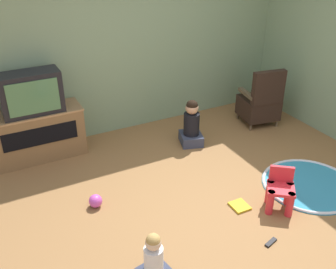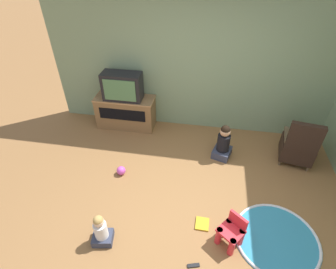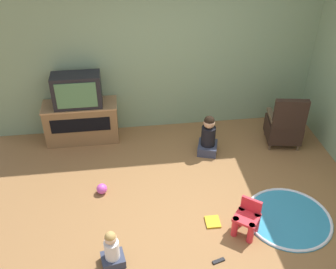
{
  "view_description": "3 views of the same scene",
  "coord_description": "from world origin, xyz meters",
  "px_view_note": "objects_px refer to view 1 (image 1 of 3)",
  "views": [
    {
      "loc": [
        -2.16,
        -2.84,
        2.75
      ],
      "look_at": [
        -0.36,
        0.6,
        0.66
      ],
      "focal_mm": 42.0,
      "sensor_mm": 36.0,
      "label": 1
    },
    {
      "loc": [
        0.01,
        -2.32,
        3.21
      ],
      "look_at": [
        -0.49,
        0.63,
        0.89
      ],
      "focal_mm": 28.0,
      "sensor_mm": 36.0,
      "label": 2
    },
    {
      "loc": [
        -0.89,
        -3.54,
        3.76
      ],
      "look_at": [
        -0.34,
        0.67,
        0.83
      ],
      "focal_mm": 42.0,
      "sensor_mm": 36.0,
      "label": 3
    }
  ],
  "objects_px": {
    "child_watching_left": "(191,125)",
    "remote_control": "(271,242)",
    "yellow_kid_chair": "(280,192)",
    "television": "(31,93)",
    "tv_cabinet": "(38,133)",
    "toy_ball": "(96,201)",
    "black_armchair": "(260,103)",
    "child_watching_center": "(154,260)",
    "book": "(240,206)"
  },
  "relations": [
    {
      "from": "tv_cabinet",
      "to": "child_watching_left",
      "type": "relative_size",
      "value": 1.78
    },
    {
      "from": "television",
      "to": "black_armchair",
      "type": "relative_size",
      "value": 0.81
    },
    {
      "from": "child_watching_left",
      "to": "remote_control",
      "type": "relative_size",
      "value": 4.21
    },
    {
      "from": "remote_control",
      "to": "television",
      "type": "bearing_deg",
      "value": 105.47
    },
    {
      "from": "black_armchair",
      "to": "child_watching_left",
      "type": "distance_m",
      "value": 1.25
    },
    {
      "from": "black_armchair",
      "to": "child_watching_center",
      "type": "height_order",
      "value": "black_armchair"
    },
    {
      "from": "black_armchair",
      "to": "tv_cabinet",
      "type": "bearing_deg",
      "value": -0.59
    },
    {
      "from": "child_watching_left",
      "to": "remote_control",
      "type": "height_order",
      "value": "child_watching_left"
    },
    {
      "from": "yellow_kid_chair",
      "to": "remote_control",
      "type": "relative_size",
      "value": 3.0
    },
    {
      "from": "yellow_kid_chair",
      "to": "toy_ball",
      "type": "relative_size",
      "value": 3.18
    },
    {
      "from": "remote_control",
      "to": "yellow_kid_chair",
      "type": "bearing_deg",
      "value": 26.24
    },
    {
      "from": "tv_cabinet",
      "to": "toy_ball",
      "type": "xyz_separation_m",
      "value": [
        0.31,
        -1.36,
        -0.27
      ]
    },
    {
      "from": "black_armchair",
      "to": "toy_ball",
      "type": "relative_size",
      "value": 6.14
    },
    {
      "from": "television",
      "to": "black_armchair",
      "type": "bearing_deg",
      "value": -9.64
    },
    {
      "from": "child_watching_center",
      "to": "toy_ball",
      "type": "distance_m",
      "value": 1.21
    },
    {
      "from": "television",
      "to": "child_watching_left",
      "type": "distance_m",
      "value": 2.14
    },
    {
      "from": "yellow_kid_chair",
      "to": "child_watching_left",
      "type": "relative_size",
      "value": 0.71
    },
    {
      "from": "child_watching_left",
      "to": "toy_ball",
      "type": "distance_m",
      "value": 1.82
    },
    {
      "from": "yellow_kid_chair",
      "to": "child_watching_center",
      "type": "bearing_deg",
      "value": -133.07
    },
    {
      "from": "black_armchair",
      "to": "toy_ball",
      "type": "bearing_deg",
      "value": 24.9
    },
    {
      "from": "yellow_kid_chair",
      "to": "remote_control",
      "type": "xyz_separation_m",
      "value": [
        -0.43,
        -0.39,
        -0.2
      ]
    },
    {
      "from": "child_watching_left",
      "to": "book",
      "type": "xyz_separation_m",
      "value": [
        -0.25,
        -1.48,
        -0.27
      ]
    },
    {
      "from": "child_watching_left",
      "to": "remote_control",
      "type": "distance_m",
      "value": 2.11
    },
    {
      "from": "child_watching_center",
      "to": "book",
      "type": "xyz_separation_m",
      "value": [
        1.26,
        0.46,
        -0.21
      ]
    },
    {
      "from": "black_armchair",
      "to": "toy_ball",
      "type": "distance_m",
      "value": 3.01
    },
    {
      "from": "tv_cabinet",
      "to": "child_watching_center",
      "type": "relative_size",
      "value": 2.32
    },
    {
      "from": "television",
      "to": "child_watching_left",
      "type": "height_order",
      "value": "television"
    },
    {
      "from": "book",
      "to": "yellow_kid_chair",
      "type": "bearing_deg",
      "value": -118.04
    },
    {
      "from": "toy_ball",
      "to": "black_armchair",
      "type": "bearing_deg",
      "value": 15.31
    },
    {
      "from": "television",
      "to": "child_watching_center",
      "type": "height_order",
      "value": "television"
    },
    {
      "from": "yellow_kid_chair",
      "to": "remote_control",
      "type": "bearing_deg",
      "value": -99.6
    },
    {
      "from": "tv_cabinet",
      "to": "black_armchair",
      "type": "xyz_separation_m",
      "value": [
        3.2,
        -0.57,
        0.01
      ]
    },
    {
      "from": "tv_cabinet",
      "to": "book",
      "type": "height_order",
      "value": "tv_cabinet"
    },
    {
      "from": "child_watching_left",
      "to": "child_watching_center",
      "type": "xyz_separation_m",
      "value": [
        -1.51,
        -1.93,
        -0.07
      ]
    },
    {
      "from": "black_armchair",
      "to": "remote_control",
      "type": "bearing_deg",
      "value": 63.3
    },
    {
      "from": "book",
      "to": "remote_control",
      "type": "bearing_deg",
      "value": 174.74
    },
    {
      "from": "toy_ball",
      "to": "remote_control",
      "type": "xyz_separation_m",
      "value": [
        1.33,
        -1.33,
        -0.06
      ]
    },
    {
      "from": "tv_cabinet",
      "to": "television",
      "type": "height_order",
      "value": "television"
    },
    {
      "from": "child_watching_left",
      "to": "book",
      "type": "distance_m",
      "value": 1.52
    },
    {
      "from": "tv_cabinet",
      "to": "remote_control",
      "type": "xyz_separation_m",
      "value": [
        1.64,
        -2.7,
        -0.33
      ]
    },
    {
      "from": "yellow_kid_chair",
      "to": "book",
      "type": "relative_size",
      "value": 2.26
    },
    {
      "from": "tv_cabinet",
      "to": "yellow_kid_chair",
      "type": "bearing_deg",
      "value": -48.15
    },
    {
      "from": "child_watching_center",
      "to": "black_armchair",
      "type": "bearing_deg",
      "value": 25.92
    },
    {
      "from": "yellow_kid_chair",
      "to": "television",
      "type": "bearing_deg",
      "value": 170.31
    },
    {
      "from": "black_armchair",
      "to": "remote_control",
      "type": "distance_m",
      "value": 2.66
    },
    {
      "from": "black_armchair",
      "to": "child_watching_center",
      "type": "bearing_deg",
      "value": 45.36
    },
    {
      "from": "tv_cabinet",
      "to": "book",
      "type": "relative_size",
      "value": 5.63
    },
    {
      "from": "child_watching_left",
      "to": "remote_control",
      "type": "xyz_separation_m",
      "value": [
        -0.32,
        -2.07,
        -0.27
      ]
    },
    {
      "from": "tv_cabinet",
      "to": "toy_ball",
      "type": "height_order",
      "value": "tv_cabinet"
    },
    {
      "from": "tv_cabinet",
      "to": "child_watching_center",
      "type": "height_order",
      "value": "tv_cabinet"
    }
  ]
}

